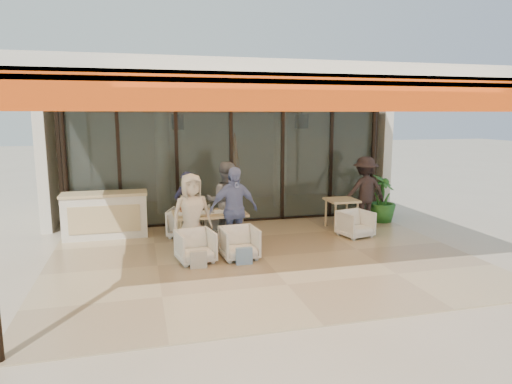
% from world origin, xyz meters
% --- Properties ---
extents(ground, '(70.00, 70.00, 0.00)m').
position_xyz_m(ground, '(0.00, 0.00, 0.00)').
color(ground, '#C6B293').
rests_on(ground, ground).
extents(terrace_floor, '(8.00, 6.00, 0.01)m').
position_xyz_m(terrace_floor, '(0.00, 0.00, 0.01)').
color(terrace_floor, tan).
rests_on(terrace_floor, ground).
extents(terrace_structure, '(8.00, 6.00, 3.40)m').
position_xyz_m(terrace_structure, '(0.00, -0.26, 3.25)').
color(terrace_structure, silver).
rests_on(terrace_structure, ground).
extents(glass_storefront, '(8.08, 0.10, 3.20)m').
position_xyz_m(glass_storefront, '(0.00, 3.00, 1.60)').
color(glass_storefront, '#9EADA3').
rests_on(glass_storefront, ground).
extents(interior_block, '(9.05, 3.62, 3.52)m').
position_xyz_m(interior_block, '(0.01, 5.31, 2.23)').
color(interior_block, silver).
rests_on(interior_block, ground).
extents(host_counter, '(1.85, 0.65, 1.04)m').
position_xyz_m(host_counter, '(-3.02, 2.30, 0.53)').
color(host_counter, silver).
rests_on(host_counter, ground).
extents(dining_table, '(1.50, 0.90, 0.93)m').
position_xyz_m(dining_table, '(-0.88, 1.02, 0.69)').
color(dining_table, '#DCBD86').
rests_on(dining_table, ground).
extents(chair_far_left, '(0.88, 0.86, 0.73)m').
position_xyz_m(chair_far_left, '(-1.29, 1.97, 0.36)').
color(chair_far_left, white).
rests_on(chair_far_left, ground).
extents(chair_far_right, '(0.87, 0.84, 0.73)m').
position_xyz_m(chair_far_right, '(-0.45, 1.97, 0.36)').
color(chair_far_right, white).
rests_on(chair_far_right, ground).
extents(chair_near_left, '(0.76, 0.72, 0.68)m').
position_xyz_m(chair_near_left, '(-1.29, 0.07, 0.34)').
color(chair_near_left, white).
rests_on(chair_near_left, ground).
extents(chair_near_right, '(0.72, 0.68, 0.69)m').
position_xyz_m(chair_near_right, '(-0.45, 0.07, 0.35)').
color(chair_near_right, white).
rests_on(chair_near_right, ground).
extents(diner_navy, '(0.66, 0.54, 1.56)m').
position_xyz_m(diner_navy, '(-1.29, 1.47, 0.78)').
color(diner_navy, '#171832').
rests_on(diner_navy, ground).
extents(diner_grey, '(0.96, 0.81, 1.75)m').
position_xyz_m(diner_grey, '(-0.45, 1.47, 0.87)').
color(diner_grey, slate).
rests_on(diner_grey, ground).
extents(diner_cream, '(0.87, 0.65, 1.63)m').
position_xyz_m(diner_cream, '(-1.29, 0.57, 0.81)').
color(diner_cream, beige).
rests_on(diner_cream, ground).
extents(diner_periwinkle, '(1.08, 0.60, 1.74)m').
position_xyz_m(diner_periwinkle, '(-0.45, 0.57, 0.87)').
color(diner_periwinkle, '#7E8FD2').
rests_on(diner_periwinkle, ground).
extents(tote_bag_cream, '(0.30, 0.10, 0.34)m').
position_xyz_m(tote_bag_cream, '(-1.29, -0.33, 0.17)').
color(tote_bag_cream, silver).
rests_on(tote_bag_cream, ground).
extents(tote_bag_blue, '(0.30, 0.10, 0.34)m').
position_xyz_m(tote_bag_blue, '(-0.45, -0.33, 0.17)').
color(tote_bag_blue, '#99BFD8').
rests_on(tote_bag_blue, ground).
extents(side_table, '(0.70, 0.70, 0.74)m').
position_xyz_m(side_table, '(2.43, 1.68, 0.64)').
color(side_table, '#DCBD86').
rests_on(side_table, ground).
extents(side_chair, '(0.79, 0.75, 0.68)m').
position_xyz_m(side_chair, '(2.43, 0.93, 0.34)').
color(side_chair, white).
rests_on(side_chair, ground).
extents(standing_woman, '(1.12, 0.65, 1.72)m').
position_xyz_m(standing_woman, '(3.21, 2.01, 0.86)').
color(standing_woman, black).
rests_on(standing_woman, ground).
extents(potted_palm, '(0.97, 0.97, 1.23)m').
position_xyz_m(potted_palm, '(3.76, 2.09, 0.61)').
color(potted_palm, '#1E5919').
rests_on(potted_palm, ground).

